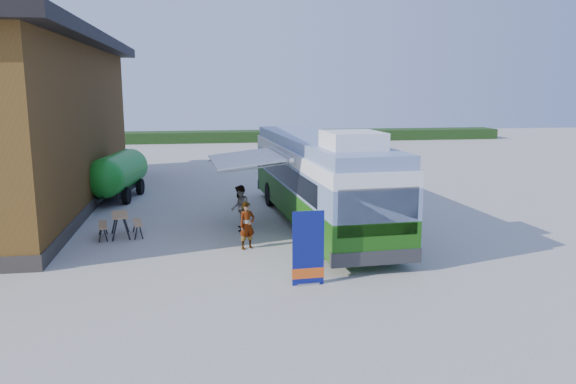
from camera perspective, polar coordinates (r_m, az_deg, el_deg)
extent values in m
plane|color=#BCB7AD|center=(17.32, -2.36, -7.01)|extent=(100.00, 100.00, 0.00)
cube|color=brown|center=(27.82, -27.17, 5.89)|extent=(8.00, 20.00, 7.00)
cube|color=#332D28|center=(28.21, -26.61, -0.69)|extent=(8.10, 20.10, 0.50)
cube|color=#264419|center=(55.49, 1.32, 5.76)|extent=(40.00, 3.00, 1.00)
cube|color=#2A6811|center=(21.72, 3.05, -0.79)|extent=(3.36, 12.74, 1.16)
cube|color=#7186B1|center=(21.53, 3.08, 1.95)|extent=(3.36, 12.74, 0.95)
cube|color=black|center=(21.73, -0.61, 2.05)|extent=(0.65, 10.49, 0.74)
cube|color=black|center=(22.40, 5.94, 2.25)|extent=(0.65, 10.49, 0.74)
cube|color=white|center=(21.43, 3.10, 3.82)|extent=(3.36, 12.74, 0.47)
cube|color=#7186B1|center=(21.39, 3.11, 5.01)|extent=(3.19, 12.52, 0.42)
cube|color=white|center=(17.54, 6.60, 5.26)|extent=(1.79, 1.99, 0.53)
cube|color=black|center=(15.70, 9.15, -2.04)|extent=(2.36, 0.20, 1.37)
cube|color=#2D2D2D|center=(16.08, 8.94, -6.57)|extent=(2.68, 0.36, 0.42)
cube|color=#2D2D2D|center=(27.74, -0.36, 0.86)|extent=(2.68, 0.36, 0.42)
cylinder|color=black|center=(17.56, 2.90, -4.97)|extent=(0.38, 1.07, 1.05)
cylinder|color=black|center=(18.32, 10.15, -4.47)|extent=(0.38, 1.07, 1.05)
cylinder|color=black|center=(25.05, -1.82, -0.21)|extent=(0.38, 1.07, 1.05)
cylinder|color=black|center=(25.59, 3.44, 0.00)|extent=(0.38, 1.07, 1.05)
cube|color=white|center=(20.67, -4.30, 3.85)|extent=(2.70, 4.10, 0.31)
cube|color=#A5A8AD|center=(20.86, -0.92, 4.44)|extent=(0.40, 4.26, 0.15)
cylinder|color=#A5A8AD|center=(19.03, -3.58, 2.97)|extent=(2.57, 0.20, 0.32)
cylinder|color=#A5A8AD|center=(22.34, -4.90, 4.10)|extent=(2.57, 0.20, 0.32)
cube|color=navy|center=(15.01, 2.07, -5.74)|extent=(0.87, 0.08, 2.04)
cube|color=#E15215|center=(15.22, 2.05, -8.24)|extent=(0.89, 0.09, 0.29)
cube|color=#A5A8AD|center=(15.32, 2.04, -9.29)|extent=(0.62, 0.22, 0.06)
cylinder|color=#A5A8AD|center=(15.03, 2.05, -5.72)|extent=(0.03, 0.03, 2.04)
cube|color=tan|center=(20.66, -16.73, -2.22)|extent=(0.73, 1.36, 0.04)
cube|color=tan|center=(20.73, -18.32, -3.19)|extent=(0.47, 1.32, 0.04)
cube|color=tan|center=(20.75, -15.05, -3.00)|extent=(0.47, 1.32, 0.04)
cube|color=black|center=(20.23, -17.18, -3.71)|extent=(0.06, 0.06, 0.80)
cube|color=black|center=(20.24, -16.08, -3.65)|extent=(0.06, 0.06, 0.80)
cube|color=black|center=(21.28, -17.23, -3.02)|extent=(0.06, 0.06, 0.80)
cube|color=black|center=(21.28, -16.19, -2.96)|extent=(0.06, 0.06, 0.80)
imported|color=#999999|center=(18.43, -4.18, -3.41)|extent=(0.68, 0.60, 1.57)
imported|color=#999999|center=(20.75, -4.92, -1.64)|extent=(0.73, 0.89, 1.69)
cylinder|color=#198D22|center=(27.57, -16.86, 1.99)|extent=(2.36, 4.12, 1.75)
sphere|color=#198D22|center=(25.75, -18.13, 1.33)|extent=(1.75, 1.75, 1.75)
sphere|color=#198D22|center=(29.41, -15.75, 2.56)|extent=(1.75, 1.75, 1.75)
cube|color=black|center=(27.70, -16.78, 0.40)|extent=(1.82, 4.21, 0.19)
cube|color=black|center=(25.35, -18.44, -0.73)|extent=(0.31, 1.17, 0.10)
cylinder|color=black|center=(26.85, -18.87, -0.35)|extent=(0.37, 0.81, 0.78)
cylinder|color=black|center=(26.43, -16.09, -0.36)|extent=(0.37, 0.81, 0.78)
cylinder|color=black|center=(29.02, -17.37, 0.53)|extent=(0.37, 0.81, 0.78)
cylinder|color=black|center=(28.63, -14.78, 0.53)|extent=(0.37, 0.81, 0.78)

